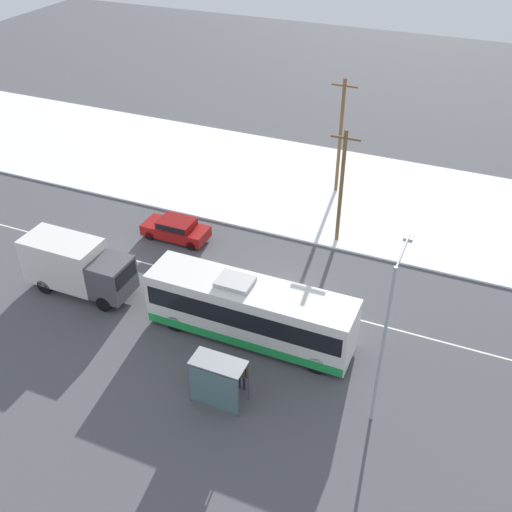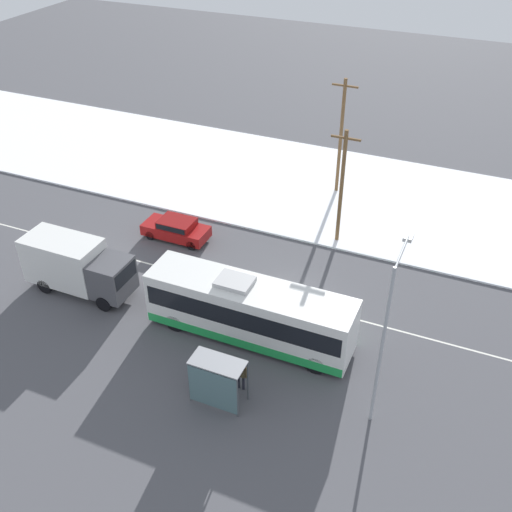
{
  "view_description": "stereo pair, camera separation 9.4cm",
  "coord_description": "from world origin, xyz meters",
  "px_view_note": "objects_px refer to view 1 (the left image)",
  "views": [
    {
      "loc": [
        8.86,
        -24.71,
        21.21
      ],
      "look_at": [
        -2.34,
        1.5,
        1.4
      ],
      "focal_mm": 42.0,
      "sensor_mm": 36.0,
      "label": 1
    },
    {
      "loc": [
        8.94,
        -24.67,
        21.21
      ],
      "look_at": [
        -2.34,
        1.5,
        1.4
      ],
      "focal_mm": 42.0,
      "sensor_mm": 36.0,
      "label": 2
    }
  ],
  "objects_px": {
    "city_bus": "(250,311)",
    "streetlamp": "(388,322)",
    "box_truck": "(76,265)",
    "utility_pole_snowlot": "(340,135)",
    "sedan_car": "(176,228)",
    "pedestrian_at_stop": "(241,371)",
    "bus_shelter": "(216,378)",
    "utility_pole_roadside": "(341,186)"
  },
  "relations": [
    {
      "from": "city_bus",
      "to": "streetlamp",
      "type": "bearing_deg",
      "value": -18.03
    },
    {
      "from": "box_truck",
      "to": "streetlamp",
      "type": "relative_size",
      "value": 0.75
    },
    {
      "from": "utility_pole_snowlot",
      "to": "city_bus",
      "type": "bearing_deg",
      "value": -88.39
    },
    {
      "from": "sedan_car",
      "to": "utility_pole_snowlot",
      "type": "relative_size",
      "value": 0.51
    },
    {
      "from": "pedestrian_at_stop",
      "to": "utility_pole_snowlot",
      "type": "relative_size",
      "value": 0.21
    },
    {
      "from": "bus_shelter",
      "to": "utility_pole_snowlot",
      "type": "relative_size",
      "value": 0.29
    },
    {
      "from": "city_bus",
      "to": "sedan_car",
      "type": "xyz_separation_m",
      "value": [
        -8.1,
        6.64,
        -0.9
      ]
    },
    {
      "from": "pedestrian_at_stop",
      "to": "utility_pole_snowlot",
      "type": "height_order",
      "value": "utility_pole_snowlot"
    },
    {
      "from": "box_truck",
      "to": "utility_pole_snowlot",
      "type": "distance_m",
      "value": 19.95
    },
    {
      "from": "city_bus",
      "to": "utility_pole_roadside",
      "type": "relative_size",
      "value": 1.41
    },
    {
      "from": "city_bus",
      "to": "streetlamp",
      "type": "distance_m",
      "value": 8.32
    },
    {
      "from": "city_bus",
      "to": "utility_pole_snowlot",
      "type": "xyz_separation_m",
      "value": [
        -0.47,
        16.79,
        2.73
      ]
    },
    {
      "from": "box_truck",
      "to": "streetlamp",
      "type": "height_order",
      "value": "streetlamp"
    },
    {
      "from": "bus_shelter",
      "to": "streetlamp",
      "type": "bearing_deg",
      "value": 20.36
    },
    {
      "from": "streetlamp",
      "to": "utility_pole_snowlot",
      "type": "bearing_deg",
      "value": 111.72
    },
    {
      "from": "box_truck",
      "to": "utility_pole_roadside",
      "type": "xyz_separation_m",
      "value": [
        12.01,
        10.7,
        2.25
      ]
    },
    {
      "from": "pedestrian_at_stop",
      "to": "utility_pole_roadside",
      "type": "height_order",
      "value": "utility_pole_roadside"
    },
    {
      "from": "sedan_car",
      "to": "utility_pole_roadside",
      "type": "relative_size",
      "value": 0.56
    },
    {
      "from": "city_bus",
      "to": "utility_pole_roadside",
      "type": "height_order",
      "value": "utility_pole_roadside"
    },
    {
      "from": "sedan_car",
      "to": "streetlamp",
      "type": "height_order",
      "value": "streetlamp"
    },
    {
      "from": "box_truck",
      "to": "sedan_car",
      "type": "xyz_separation_m",
      "value": [
        2.4,
        6.89,
        -0.97
      ]
    },
    {
      "from": "city_bus",
      "to": "bus_shelter",
      "type": "xyz_separation_m",
      "value": [
        0.46,
        -4.81,
        0.01
      ]
    },
    {
      "from": "city_bus",
      "to": "bus_shelter",
      "type": "height_order",
      "value": "city_bus"
    },
    {
      "from": "pedestrian_at_stop",
      "to": "utility_pole_snowlot",
      "type": "xyz_separation_m",
      "value": [
        -1.57,
        20.29,
        3.29
      ]
    },
    {
      "from": "bus_shelter",
      "to": "utility_pole_snowlot",
      "type": "height_order",
      "value": "utility_pole_snowlot"
    },
    {
      "from": "sedan_car",
      "to": "utility_pole_roadside",
      "type": "height_order",
      "value": "utility_pole_roadside"
    },
    {
      "from": "streetlamp",
      "to": "box_truck",
      "type": "bearing_deg",
      "value": 173.28
    },
    {
      "from": "sedan_car",
      "to": "box_truck",
      "type": "bearing_deg",
      "value": 70.79
    },
    {
      "from": "city_bus",
      "to": "streetlamp",
      "type": "xyz_separation_m",
      "value": [
        7.14,
        -2.33,
        3.57
      ]
    },
    {
      "from": "streetlamp",
      "to": "utility_pole_roadside",
      "type": "xyz_separation_m",
      "value": [
        -5.64,
        12.78,
        -1.25
      ]
    },
    {
      "from": "streetlamp",
      "to": "utility_pole_snowlot",
      "type": "distance_m",
      "value": 20.59
    },
    {
      "from": "city_bus",
      "to": "pedestrian_at_stop",
      "type": "relative_size",
      "value": 5.97
    },
    {
      "from": "city_bus",
      "to": "box_truck",
      "type": "xyz_separation_m",
      "value": [
        -10.5,
        -0.25,
        0.08
      ]
    },
    {
      "from": "sedan_car",
      "to": "bus_shelter",
      "type": "relative_size",
      "value": 1.73
    },
    {
      "from": "bus_shelter",
      "to": "utility_pole_snowlot",
      "type": "xyz_separation_m",
      "value": [
        -0.93,
        21.6,
        2.73
      ]
    },
    {
      "from": "box_truck",
      "to": "sedan_car",
      "type": "relative_size",
      "value": 1.47
    },
    {
      "from": "city_bus",
      "to": "pedestrian_at_stop",
      "type": "distance_m",
      "value": 3.71
    },
    {
      "from": "utility_pole_roadside",
      "to": "city_bus",
      "type": "bearing_deg",
      "value": -98.2
    },
    {
      "from": "pedestrian_at_stop",
      "to": "utility_pole_roadside",
      "type": "distance_m",
      "value": 14.25
    },
    {
      "from": "sedan_car",
      "to": "utility_pole_roadside",
      "type": "distance_m",
      "value": 10.83
    },
    {
      "from": "sedan_car",
      "to": "pedestrian_at_stop",
      "type": "distance_m",
      "value": 13.7
    },
    {
      "from": "city_bus",
      "to": "utility_pole_snowlot",
      "type": "relative_size",
      "value": 1.28
    }
  ]
}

